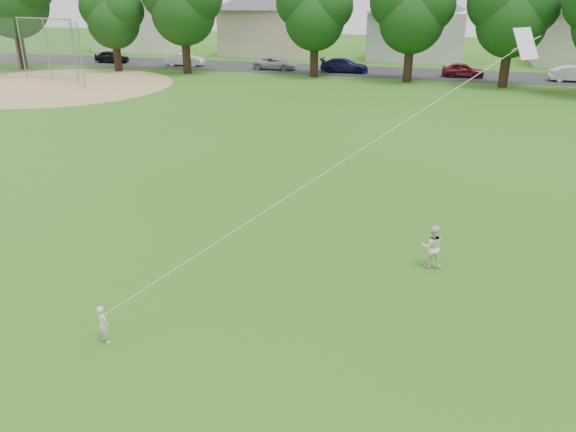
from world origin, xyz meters
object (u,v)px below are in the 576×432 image
(toddler, at_px, (103,324))
(kite, at_px, (326,172))
(baseball_backstop, at_px, (42,50))
(older_boy, at_px, (432,247))

(toddler, relative_size, kite, 0.08)
(baseball_backstop, bearing_deg, older_boy, -37.96)
(older_boy, bearing_deg, kite, 29.36)
(toddler, height_order, older_boy, older_boy)
(older_boy, height_order, baseball_backstop, baseball_backstop)
(toddler, bearing_deg, kite, -123.83)
(toddler, height_order, baseball_backstop, baseball_backstop)
(toddler, distance_m, older_boy, 9.05)
(toddler, relative_size, baseball_backstop, 0.09)
(toddler, distance_m, kite, 6.20)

